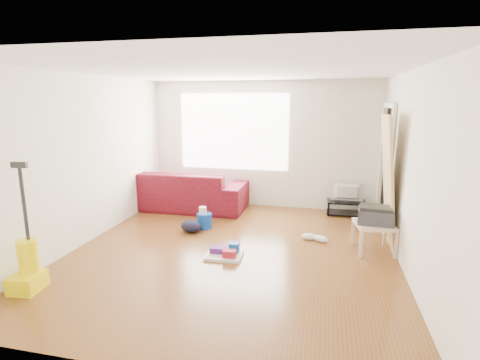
% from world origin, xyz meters
% --- Properties ---
extents(room, '(4.51, 5.01, 2.51)m').
position_xyz_m(room, '(0.07, 0.15, 1.25)').
color(room, brown).
rests_on(room, ground).
extents(sofa, '(2.62, 1.03, 0.77)m').
position_xyz_m(sofa, '(-1.58, 1.95, 0.00)').
color(sofa, '#370A0F').
rests_on(sofa, ground).
extents(tv_stand, '(0.71, 0.42, 0.26)m').
position_xyz_m(tv_stand, '(1.65, 2.22, 0.14)').
color(tv_stand, black).
rests_on(tv_stand, ground).
extents(tv, '(0.60, 0.08, 0.35)m').
position_xyz_m(tv, '(1.65, 2.22, 0.44)').
color(tv, black).
rests_on(tv, tv_stand).
extents(side_table, '(0.59, 0.59, 0.42)m').
position_xyz_m(side_table, '(1.95, 0.47, 0.35)').
color(side_table, tan).
rests_on(side_table, ground).
extents(printer, '(0.50, 0.40, 0.25)m').
position_xyz_m(printer, '(1.95, 0.47, 0.54)').
color(printer, '#2D2E35').
rests_on(printer, side_table).
extents(bucket, '(0.30, 0.30, 0.25)m').
position_xyz_m(bucket, '(-0.72, 0.89, 0.00)').
color(bucket, '#0E3EA7').
rests_on(bucket, ground).
extents(toilet_paper, '(0.13, 0.13, 0.12)m').
position_xyz_m(toilet_paper, '(-0.74, 0.88, 0.18)').
color(toilet_paper, white).
rests_on(toilet_paper, bucket).
extents(cleaning_tray, '(0.51, 0.41, 0.18)m').
position_xyz_m(cleaning_tray, '(-0.06, -0.18, 0.05)').
color(cleaning_tray, silver).
rests_on(cleaning_tray, ground).
extents(backpack, '(0.43, 0.38, 0.20)m').
position_xyz_m(backpack, '(-0.87, 0.65, 0.00)').
color(backpack, black).
rests_on(backpack, ground).
extents(sneakers, '(0.44, 0.23, 0.10)m').
position_xyz_m(sneakers, '(1.12, 0.70, 0.05)').
color(sneakers, white).
rests_on(sneakers, ground).
extents(vacuum, '(0.34, 0.38, 1.46)m').
position_xyz_m(vacuum, '(-2.00, -1.57, 0.27)').
color(vacuum, '#F2DB03').
rests_on(vacuum, ground).
extents(door_panel, '(0.24, 0.77, 1.93)m').
position_xyz_m(door_panel, '(2.13, 0.77, 0.00)').
color(door_panel, '#AE7C50').
rests_on(door_panel, ground).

